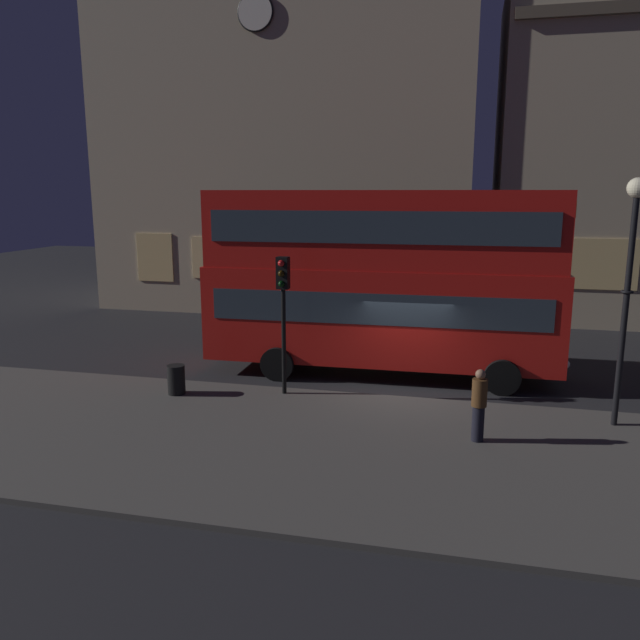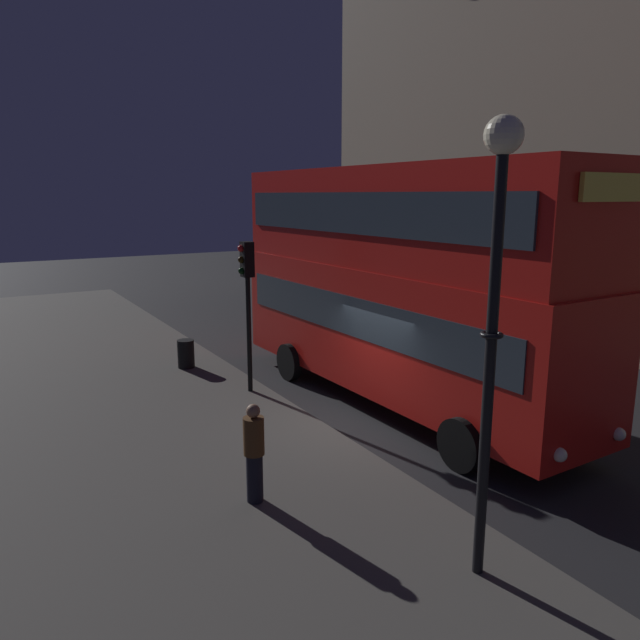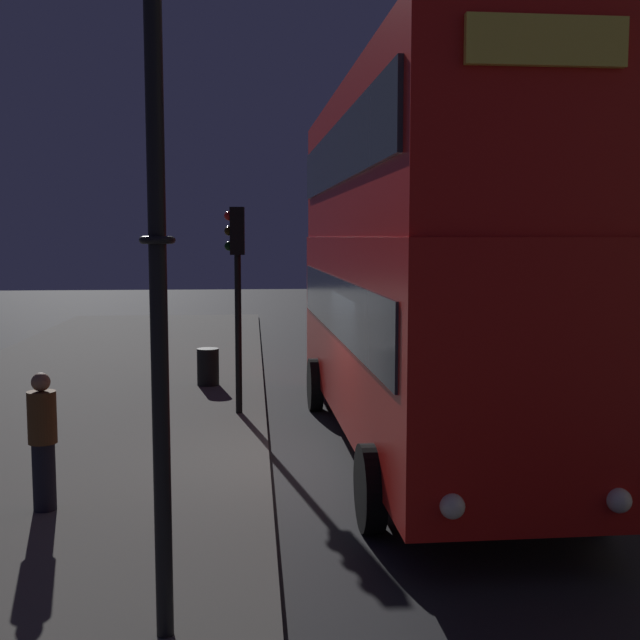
# 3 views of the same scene
# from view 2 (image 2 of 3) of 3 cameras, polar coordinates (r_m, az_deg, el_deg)

# --- Properties ---
(ground_plane) EXTENTS (80.00, 80.00, 0.00)m
(ground_plane) POSITION_cam_2_polar(r_m,az_deg,el_deg) (13.22, 3.87, -10.19)
(ground_plane) COLOR #232326
(sidewalk_slab) EXTENTS (44.00, 7.39, 0.12)m
(sidewalk_slab) POSITION_cam_2_polar(r_m,az_deg,el_deg) (11.50, -15.03, -13.80)
(sidewalk_slab) COLOR #4C4944
(sidewalk_slab) RESTS_ON ground
(building_with_clock) EXTENTS (17.23, 9.02, 19.35)m
(building_with_clock) POSITION_cam_2_polar(r_m,az_deg,el_deg) (27.37, 21.19, 21.05)
(building_with_clock) COLOR tan
(building_with_clock) RESTS_ON ground
(double_decker_bus) EXTENTS (10.69, 2.97, 5.58)m
(double_decker_bus) POSITION_cam_2_polar(r_m,az_deg,el_deg) (14.10, 7.27, 4.22)
(double_decker_bus) COLOR red
(double_decker_bus) RESTS_ON ground
(traffic_light_near_kerb) EXTENTS (0.33, 0.37, 3.74)m
(traffic_light_near_kerb) POSITION_cam_2_polar(r_m,az_deg,el_deg) (14.61, -6.98, 3.35)
(traffic_light_near_kerb) COLOR black
(traffic_light_near_kerb) RESTS_ON sidewalk_slab
(street_lamp) EXTENTS (0.45, 0.45, 5.73)m
(street_lamp) POSITION_cam_2_polar(r_m,az_deg,el_deg) (7.34, 16.43, 4.62)
(street_lamp) COLOR black
(street_lamp) RESTS_ON sidewalk_slab
(pedestrian) EXTENTS (0.33, 0.33, 1.64)m
(pedestrian) POSITION_cam_2_polar(r_m,az_deg,el_deg) (9.75, -6.31, -12.41)
(pedestrian) COLOR black
(pedestrian) RESTS_ON sidewalk_slab
(litter_bin) EXTENTS (0.48, 0.48, 0.80)m
(litter_bin) POSITION_cam_2_polar(r_m,az_deg,el_deg) (17.45, -12.69, -3.16)
(litter_bin) COLOR black
(litter_bin) RESTS_ON sidewalk_slab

